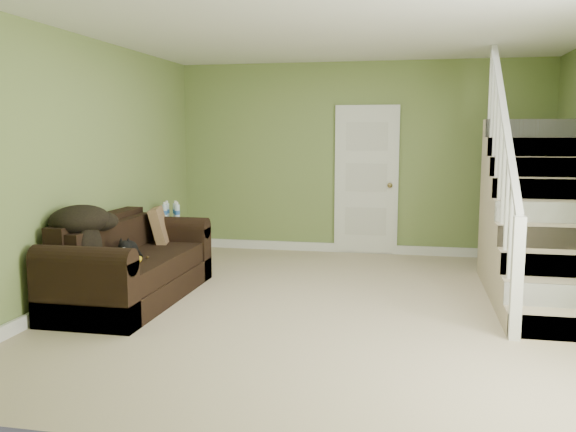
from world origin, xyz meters
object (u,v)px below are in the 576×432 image
at_px(banana, 139,260).
at_px(sofa, 130,268).
at_px(cat, 127,250).
at_px(side_table, 173,243).

bearing_deg(banana, sofa, 113.48).
distance_m(sofa, cat, 0.30).
height_order(sofa, cat, sofa).
height_order(cat, banana, cat).
bearing_deg(sofa, banana, -51.02).
bearing_deg(sofa, side_table, 95.64).
distance_m(side_table, banana, 1.85).
bearing_deg(side_table, cat, -82.52).
relative_size(sofa, banana, 10.54).
relative_size(cat, banana, 2.45).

